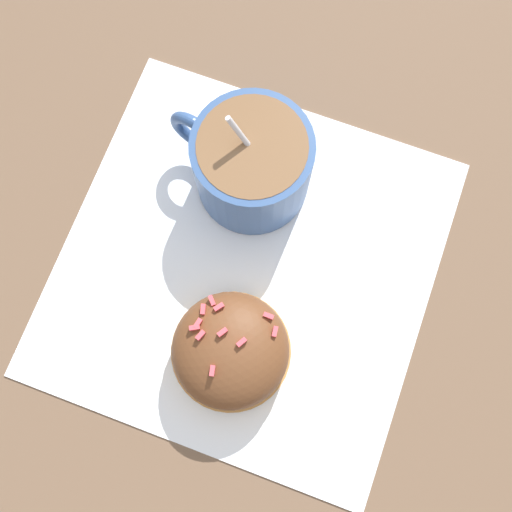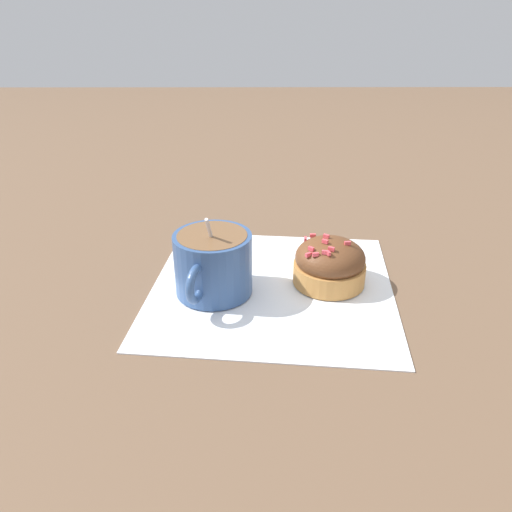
{
  "view_description": "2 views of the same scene",
  "coord_description": "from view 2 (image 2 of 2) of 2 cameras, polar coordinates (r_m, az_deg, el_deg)",
  "views": [
    {
      "loc": [
        0.09,
        0.03,
        0.45
      ],
      "look_at": [
        -0.0,
        0.01,
        0.04
      ],
      "focal_mm": 42.0,
      "sensor_mm": 36.0,
      "label": 1
    },
    {
      "loc": [
        -0.02,
        -0.5,
        0.3
      ],
      "look_at": [
        -0.02,
        0.01,
        0.04
      ],
      "focal_mm": 35.0,
      "sensor_mm": 36.0,
      "label": 2
    }
  ],
  "objects": [
    {
      "name": "paper_napkin",
      "position": [
        0.59,
        1.87,
        -3.45
      ],
      "size": [
        0.31,
        0.31,
        0.0
      ],
      "color": "white",
      "rests_on": "ground_plane"
    },
    {
      "name": "coffee_cup",
      "position": [
        0.56,
        -4.97,
        -0.63
      ],
      "size": [
        0.09,
        0.11,
        0.1
      ],
      "color": "#335184",
      "rests_on": "paper_napkin"
    },
    {
      "name": "ground_plane",
      "position": [
        0.59,
        1.87,
        -3.57
      ],
      "size": [
        3.0,
        3.0,
        0.0
      ],
      "primitive_type": "plane",
      "color": "brown"
    },
    {
      "name": "frosted_pastry",
      "position": [
        0.59,
        8.42,
        -0.84
      ],
      "size": [
        0.08,
        0.08,
        0.06
      ],
      "color": "#C18442",
      "rests_on": "paper_napkin"
    }
  ]
}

